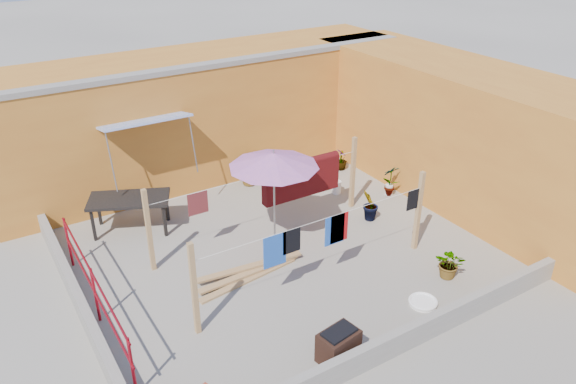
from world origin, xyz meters
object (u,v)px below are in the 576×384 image
(white_basin, at_px, (423,302))
(water_jug_b, at_px, (336,187))
(outdoor_table, at_px, (129,201))
(green_hose, at_px, (312,181))
(patio_umbrella, at_px, (274,161))
(water_jug_a, at_px, (389,189))
(brazier, at_px, (338,345))
(plant_back_a, at_px, (249,170))

(white_basin, bearing_deg, water_jug_b, 73.71)
(outdoor_table, distance_m, white_basin, 6.58)
(green_hose, bearing_deg, outdoor_table, 178.52)
(white_basin, height_order, water_jug_b, water_jug_b)
(patio_umbrella, height_order, water_jug_a, patio_umbrella)
(water_jug_b, bearing_deg, water_jug_a, -35.35)
(brazier, bearing_deg, patio_umbrella, 75.84)
(water_jug_a, height_order, plant_back_a, plant_back_a)
(white_basin, distance_m, plant_back_a, 6.11)
(green_hose, bearing_deg, white_basin, -102.04)
(water_jug_a, xyz_separation_m, green_hose, (-1.26, 1.60, -0.10))
(water_jug_b, bearing_deg, green_hose, 101.95)
(outdoor_table, relative_size, brazier, 2.75)
(patio_umbrella, relative_size, water_jug_b, 6.01)
(brazier, relative_size, green_hose, 1.34)
(brazier, xyz_separation_m, green_hose, (3.29, 5.59, -0.25))
(outdoor_table, height_order, white_basin, outdoor_table)
(green_hose, bearing_deg, patio_umbrella, -138.73)
(patio_umbrella, distance_m, water_jug_b, 3.42)
(brazier, height_order, water_jug_b, brazier)
(patio_umbrella, distance_m, brazier, 3.97)
(water_jug_b, relative_size, green_hose, 0.71)
(water_jug_b, distance_m, green_hose, 0.86)
(water_jug_a, bearing_deg, water_jug_b, 144.65)
(brazier, distance_m, plant_back_a, 6.65)
(brazier, bearing_deg, water_jug_b, 53.96)
(patio_umbrella, relative_size, water_jug_a, 7.27)
(brazier, bearing_deg, white_basin, 7.83)
(patio_umbrella, bearing_deg, green_hose, 41.27)
(patio_umbrella, xyz_separation_m, outdoor_table, (-2.40, 2.24, -1.26))
(patio_umbrella, xyz_separation_m, brazier, (-0.88, -3.47, -1.71))
(patio_umbrella, height_order, green_hose, patio_umbrella)
(brazier, xyz_separation_m, white_basin, (2.16, 0.30, -0.23))
(plant_back_a, bearing_deg, green_hose, -29.14)
(green_hose, bearing_deg, plant_back_a, 150.86)
(green_hose, bearing_deg, water_jug_b, -78.05)
(white_basin, bearing_deg, plant_back_a, 92.98)
(outdoor_table, xyz_separation_m, white_basin, (3.68, -5.41, -0.69))
(brazier, distance_m, water_jug_b, 5.88)
(water_jug_b, bearing_deg, plant_back_a, 134.74)
(brazier, relative_size, white_basin, 1.30)
(outdoor_table, distance_m, water_jug_b, 5.10)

